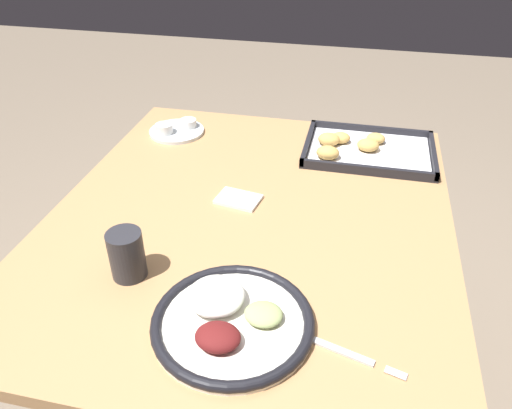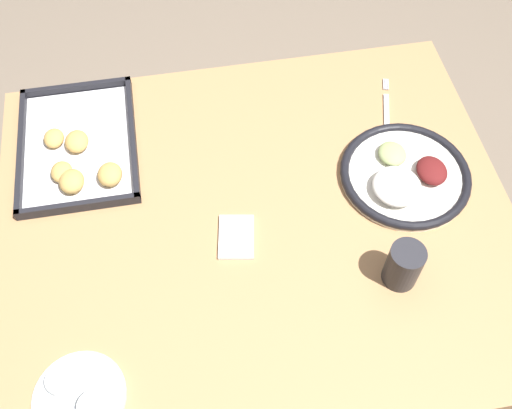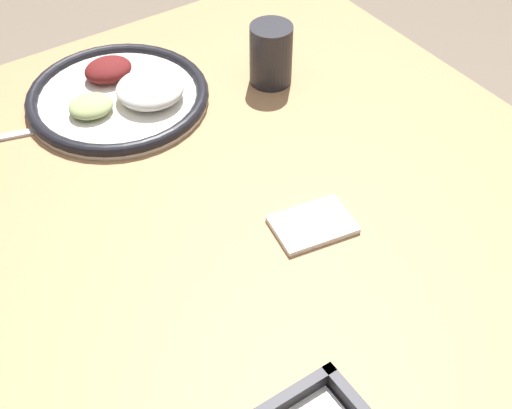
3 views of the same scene
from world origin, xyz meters
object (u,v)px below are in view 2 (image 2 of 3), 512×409
object	(u,v)px
fork	(386,114)
baking_tray	(78,151)
dinner_plate	(405,175)
napkin	(236,237)
drinking_cup	(404,265)
saucer_plate	(79,396)

from	to	relation	value
fork	baking_tray	world-z (taller)	baking_tray
dinner_plate	fork	world-z (taller)	dinner_plate
dinner_plate	napkin	distance (m)	0.39
baking_tray	drinking_cup	bearing A→B (deg)	-124.28
fork	napkin	size ratio (longest dim) A/B	1.80
fork	drinking_cup	world-z (taller)	drinking_cup
saucer_plate	napkin	size ratio (longest dim) A/B	1.45
fork	drinking_cup	xyz separation A→B (m)	(-0.41, 0.10, 0.05)
drinking_cup	fork	bearing A→B (deg)	-13.57
baking_tray	napkin	distance (m)	0.42
dinner_plate	baking_tray	bearing A→B (deg)	74.62
fork	drinking_cup	bearing A→B (deg)	-177.83
saucer_plate	drinking_cup	distance (m)	0.63
dinner_plate	napkin	size ratio (longest dim) A/B	2.53
fork	saucer_plate	xyz separation A→B (m)	(-0.55, 0.72, 0.01)
dinner_plate	saucer_plate	xyz separation A→B (m)	(-0.36, 0.70, -0.00)
saucer_plate	drinking_cup	world-z (taller)	drinking_cup
saucer_plate	fork	bearing A→B (deg)	-52.86
dinner_plate	baking_tray	world-z (taller)	dinner_plate
dinner_plate	drinking_cup	distance (m)	0.25
dinner_plate	saucer_plate	world-z (taller)	dinner_plate
napkin	fork	bearing A→B (deg)	-55.93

